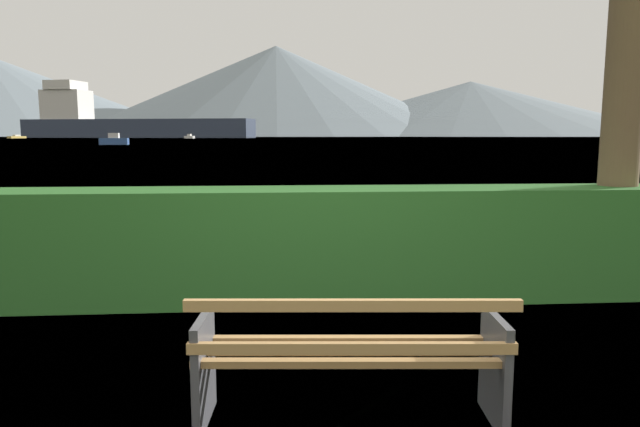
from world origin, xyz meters
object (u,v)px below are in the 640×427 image
object	(u,v)px
cargo_ship_large	(120,122)
tender_far	(114,140)
fishing_boat_near	(189,137)
sailboat_mid	(17,137)
park_bench	(350,358)

from	to	relation	value
cargo_ship_large	tender_far	distance (m)	198.05
fishing_boat_near	sailboat_mid	size ratio (longest dim) A/B	0.60
cargo_ship_large	sailboat_mid	size ratio (longest dim) A/B	15.39
park_bench	fishing_boat_near	world-z (taller)	fishing_boat_near
cargo_ship_large	tender_far	world-z (taller)	cargo_ship_large
sailboat_mid	tender_far	xyz separation A→B (m)	(82.17, -153.69, 0.15)
fishing_boat_near	tender_far	world-z (taller)	tender_far
tender_far	park_bench	bearing A→B (deg)	-73.95
park_bench	sailboat_mid	bearing A→B (deg)	113.74
park_bench	cargo_ship_large	xyz separation A→B (m)	(-76.99, 287.55, 7.31)
cargo_ship_large	fishing_boat_near	world-z (taller)	cargo_ship_large
park_bench	sailboat_mid	distance (m)	272.65
cargo_ship_large	tender_far	xyz separation A→B (m)	(49.40, -191.66, -7.03)
fishing_boat_near	tender_far	xyz separation A→B (m)	(8.00, -138.29, 0.04)
cargo_ship_large	sailboat_mid	xyz separation A→B (m)	(-32.77, -37.97, -7.18)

